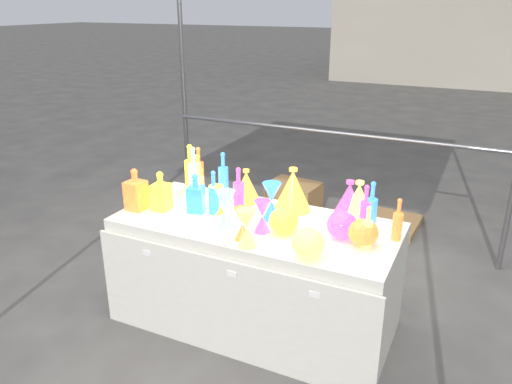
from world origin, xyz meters
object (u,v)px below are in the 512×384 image
at_px(bottle_0, 190,166).
at_px(decanter_0, 161,191).
at_px(cardboard_box_closed, 294,200).
at_px(globe_0, 284,222).
at_px(lampshade_0, 246,185).
at_px(display_table, 255,273).
at_px(hourglass_0, 243,224).

height_order(bottle_0, decanter_0, bottle_0).
bearing_deg(decanter_0, bottle_0, 93.35).
relative_size(cardboard_box_closed, decanter_0, 1.83).
distance_m(globe_0, lampshade_0, 0.57).
distance_m(display_table, lampshade_0, 0.61).
bearing_deg(hourglass_0, bottle_0, 140.51).
bearing_deg(lampshade_0, bottle_0, 166.19).
bearing_deg(display_table, bottle_0, 153.12).
height_order(hourglass_0, globe_0, hourglass_0).
bearing_deg(display_table, globe_0, -19.17).
distance_m(display_table, cardboard_box_closed, 1.86).
bearing_deg(display_table, decanter_0, -172.18).
bearing_deg(bottle_0, hourglass_0, -39.49).
bearing_deg(bottle_0, globe_0, -25.09).
relative_size(cardboard_box_closed, lampshade_0, 2.09).
bearing_deg(decanter_0, globe_0, -2.68).
bearing_deg(globe_0, bottle_0, 154.91).
distance_m(cardboard_box_closed, hourglass_0, 2.21).
bearing_deg(decanter_0, cardboard_box_closed, 79.72).
xyz_separation_m(hourglass_0, globe_0, (0.19, 0.18, -0.03)).
xyz_separation_m(cardboard_box_closed, decanter_0, (-0.23, -1.89, 0.71)).
distance_m(display_table, globe_0, 0.51).
bearing_deg(bottle_0, decanter_0, -83.24).
distance_m(cardboard_box_closed, lampshade_0, 1.67).
height_order(cardboard_box_closed, decanter_0, decanter_0).
bearing_deg(bottle_0, display_table, -26.88).
relative_size(bottle_0, decanter_0, 1.25).
bearing_deg(cardboard_box_closed, lampshade_0, -75.18).
distance_m(cardboard_box_closed, decanter_0, 2.03).
relative_size(display_table, hourglass_0, 9.20).
bearing_deg(decanter_0, lampshade_0, 36.95).
distance_m(hourglass_0, lampshade_0, 0.60).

